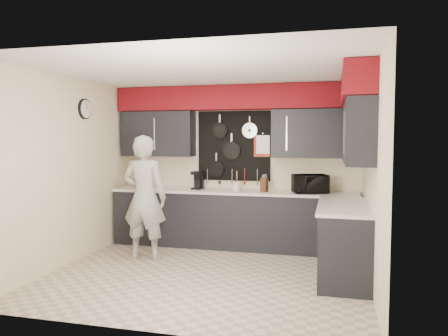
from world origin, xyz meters
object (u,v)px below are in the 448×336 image
(knife_block, at_px, (264,185))
(person, at_px, (144,197))
(coffee_maker, at_px, (198,180))
(microwave, at_px, (310,184))
(utensil_crock, at_px, (236,186))

(knife_block, distance_m, person, 1.85)
(coffee_maker, bearing_deg, knife_block, 2.04)
(microwave, distance_m, coffee_maker, 1.81)
(coffee_maker, bearing_deg, utensil_crock, 2.68)
(utensil_crock, bearing_deg, microwave, -1.52)
(utensil_crock, height_order, person, person)
(knife_block, bearing_deg, microwave, 17.70)
(utensil_crock, bearing_deg, person, -140.13)
(microwave, bearing_deg, coffee_maker, 158.46)
(utensil_crock, height_order, coffee_maker, coffee_maker)
(knife_block, height_order, coffee_maker, coffee_maker)
(microwave, distance_m, utensil_crock, 1.16)
(microwave, bearing_deg, knife_block, 162.66)
(person, bearing_deg, coffee_maker, -115.81)
(microwave, height_order, person, person)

